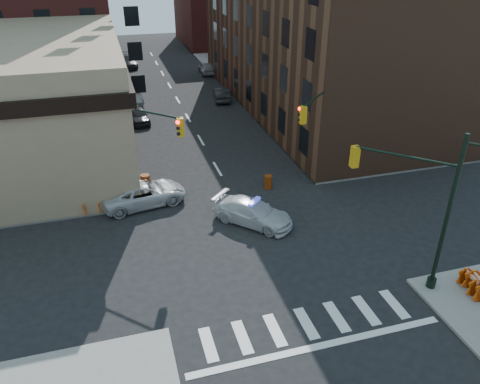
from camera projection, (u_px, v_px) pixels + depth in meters
ground at (259, 241)px, 26.71m from camera, size 140.00×140.00×0.00m
sidewalk_ne at (349, 74)px, 60.02m from camera, size 34.00×54.50×0.15m
commercial_row_ne at (315, 35)px, 45.62m from camera, size 14.00×34.00×14.00m
filler_ne at (230, 4)px, 76.36m from camera, size 16.00×16.00×12.00m
signal_pole_se at (424, 202)px, 21.34m from camera, size 5.40×5.27×8.00m
signal_pole_nw at (139, 147)px, 27.73m from camera, size 3.58×3.67×8.00m
signal_pole_ne at (319, 128)px, 30.62m from camera, size 3.67×3.58×8.00m
tree_ne_near at (250, 67)px, 48.89m from camera, size 3.00×3.00×4.85m
tree_ne_far at (230, 52)px, 55.66m from camera, size 3.00×3.00×4.85m
police_car at (253, 212)px, 28.12m from camera, size 4.89×4.99×1.44m
pickup at (144, 194)px, 30.13m from camera, size 5.77×3.43×1.50m
parked_car_wnear at (138, 115)px, 43.84m from camera, size 2.06×4.25×1.40m
parked_car_wfar at (132, 95)px, 49.46m from camera, size 2.10×4.66×1.48m
parked_car_wdeep at (128, 61)px, 63.29m from camera, size 2.46×5.56×1.59m
parked_car_enear at (221, 94)px, 49.98m from camera, size 2.00×4.32×1.37m
parked_car_efar at (207, 68)px, 60.04m from camera, size 1.93×4.32×1.44m
pedestrian_a at (92, 189)px, 30.13m from camera, size 0.74×0.72×1.72m
pedestrian_b at (37, 195)px, 29.20m from camera, size 1.08×0.94×1.91m
pedestrian_c at (64, 195)px, 29.22m from camera, size 1.21×0.89×1.91m
barrel_road at (268, 182)px, 32.20m from camera, size 0.69×0.69×0.96m
barrel_bank at (146, 182)px, 32.00m from camera, size 0.82×0.82×1.11m
barricade_se_a at (477, 286)px, 22.23m from camera, size 0.90×1.42×0.99m
barricade_se_b at (470, 282)px, 22.58m from camera, size 0.76×1.25×0.88m
barricade_nw_a at (122, 192)px, 30.53m from camera, size 1.43×0.92×0.99m
barricade_nw_b at (91, 206)px, 29.02m from camera, size 1.22×0.69×0.87m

